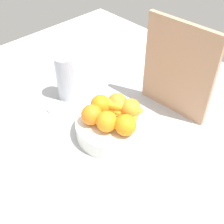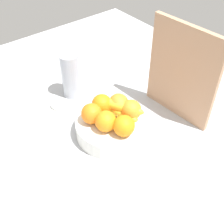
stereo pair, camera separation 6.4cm
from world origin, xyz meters
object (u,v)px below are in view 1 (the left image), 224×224
at_px(orange_front_right, 126,125).
at_px(orange_center, 131,109).
at_px(orange_front_left, 107,122).
at_px(orange_back_right, 101,105).
at_px(fruit_bowl, 112,127).
at_px(orange_top_stack, 92,115).
at_px(banana_bunch, 119,108).
at_px(orange_back_left, 117,103).
at_px(cutting_board, 178,70).
at_px(jar_lid, 56,108).
at_px(thermos_tumbler, 67,77).

height_order(orange_front_right, orange_center, same).
bearing_deg(orange_front_left, orange_back_right, 151.27).
bearing_deg(orange_center, fruit_bowl, -115.29).
relative_size(orange_top_stack, banana_bunch, 0.40).
height_order(orange_back_left, orange_top_stack, same).
distance_m(orange_back_right, banana_bunch, 0.06).
height_order(fruit_bowl, orange_front_right, orange_front_right).
bearing_deg(cutting_board, orange_back_right, -118.13).
height_order(orange_back_right, banana_bunch, orange_back_right).
distance_m(fruit_bowl, cutting_board, 0.31).
bearing_deg(orange_front_right, orange_top_stack, -157.09).
height_order(orange_back_left, cutting_board, cutting_board).
distance_m(fruit_bowl, orange_front_left, 0.08).
bearing_deg(banana_bunch, orange_front_right, -30.30).
bearing_deg(orange_front_left, cutting_board, 82.30).
distance_m(orange_top_stack, jar_lid, 0.23).
distance_m(cutting_board, jar_lid, 0.49).
bearing_deg(orange_front_right, orange_front_left, -148.43).
relative_size(fruit_bowl, thermos_tumbler, 1.36).
distance_m(orange_front_left, jar_lid, 0.28).
distance_m(fruit_bowl, orange_front_right, 0.10).
distance_m(orange_center, cutting_board, 0.22).
xyz_separation_m(orange_front_right, orange_back_right, (-0.13, 0.01, 0.00)).
relative_size(orange_front_left, orange_center, 1.00).
relative_size(orange_front_right, jar_lid, 0.97).
distance_m(orange_front_left, orange_top_stack, 0.06).
relative_size(orange_front_left, thermos_tumbler, 0.38).
distance_m(orange_center, orange_back_left, 0.05).
relative_size(fruit_bowl, banana_bunch, 1.42).
bearing_deg(thermos_tumbler, cutting_board, 36.21).
xyz_separation_m(orange_front_left, orange_center, (0.01, 0.10, 0.00)).
height_order(orange_center, banana_bunch, orange_center).
height_order(fruit_bowl, orange_back_left, orange_back_left).
height_order(banana_bunch, jar_lid, banana_bunch).
xyz_separation_m(orange_back_right, banana_bunch, (0.05, 0.04, -0.01)).
height_order(fruit_bowl, thermos_tumbler, thermos_tumbler).
bearing_deg(jar_lid, orange_back_right, 19.93).
distance_m(orange_front_left, thermos_tumbler, 0.30).
relative_size(orange_front_right, orange_top_stack, 1.00).
height_order(banana_bunch, cutting_board, cutting_board).
bearing_deg(orange_back_left, orange_front_left, -64.26).
bearing_deg(orange_back_right, orange_back_left, 55.31).
height_order(fruit_bowl, orange_top_stack, orange_top_stack).
relative_size(orange_center, cutting_board, 0.20).
height_order(fruit_bowl, orange_center, orange_center).
height_order(orange_back_right, thermos_tumbler, thermos_tumbler).
bearing_deg(fruit_bowl, jar_lid, -164.62).
xyz_separation_m(fruit_bowl, orange_front_left, (0.02, -0.04, 0.07)).
bearing_deg(cutting_board, fruit_bowl, -106.82).
distance_m(orange_back_right, orange_top_stack, 0.06).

